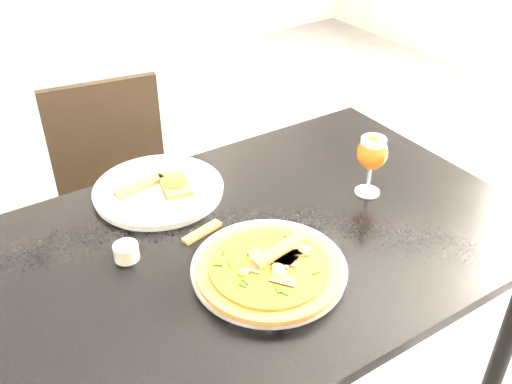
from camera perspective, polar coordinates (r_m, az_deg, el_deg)
ground at (r=1.99m, az=8.58°, el=-17.50°), size 6.00×6.00×0.00m
dining_table at (r=1.34m, az=0.76°, el=-7.22°), size 1.21×0.82×0.75m
chair_far at (r=1.94m, az=-13.32°, el=-0.93°), size 0.45×0.45×0.84m
plate_main at (r=1.18m, az=1.30°, el=-7.71°), size 0.32×0.32×0.02m
pizza at (r=1.16m, az=1.37°, el=-7.64°), size 0.29×0.29×0.03m
plate_second at (r=1.44m, az=-9.71°, el=0.21°), size 0.37×0.37×0.02m
crust_scraps at (r=1.43m, az=-9.24°, el=0.76°), size 0.19×0.13×0.02m
loose_crust at (r=1.29m, az=-5.41°, el=-3.99°), size 0.10×0.04×0.01m
sauce_cup at (r=1.24m, az=-12.86°, el=-5.79°), size 0.05×0.05×0.04m
beer_glass at (r=1.39m, az=11.55°, el=3.81°), size 0.07×0.07×0.16m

